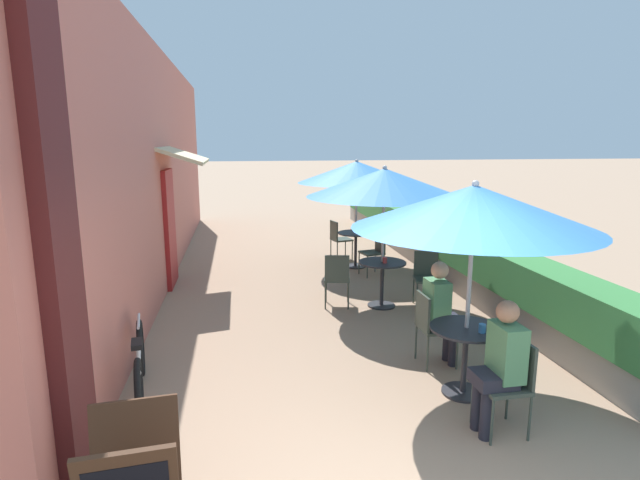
% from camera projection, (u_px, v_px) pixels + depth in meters
% --- Properties ---
extents(cafe_facade_wall, '(0.98, 13.79, 4.20)m').
position_uv_depth(cafe_facade_wall, '(162.00, 168.00, 9.30)').
color(cafe_facade_wall, '#C66B5B').
rests_on(cafe_facade_wall, ground_plane).
extents(planter_hedge, '(0.60, 12.79, 1.01)m').
position_uv_depth(planter_hedge, '(428.00, 240.00, 10.48)').
color(planter_hedge, gray).
rests_on(planter_hedge, ground_plane).
extents(patio_table_near, '(0.75, 0.75, 0.73)m').
position_uv_depth(patio_table_near, '(465.00, 347.00, 5.14)').
color(patio_table_near, '#28282D').
rests_on(patio_table_near, ground_plane).
extents(patio_umbrella_near, '(2.40, 2.40, 2.23)m').
position_uv_depth(patio_umbrella_near, '(474.00, 207.00, 4.85)').
color(patio_umbrella_near, '#B7B7BC').
rests_on(patio_umbrella_near, ground_plane).
extents(cafe_chair_near_left, '(0.41, 0.41, 0.87)m').
position_uv_depth(cafe_chair_near_left, '(510.00, 378.00, 4.47)').
color(cafe_chair_near_left, '#384238').
rests_on(cafe_chair_near_left, ground_plane).
extents(seated_patron_near_left, '(0.41, 0.34, 1.25)m').
position_uv_depth(seated_patron_near_left, '(500.00, 362.00, 4.41)').
color(seated_patron_near_left, '#23232D').
rests_on(seated_patron_near_left, ground_plane).
extents(cafe_chair_near_right, '(0.41, 0.41, 0.87)m').
position_uv_depth(cafe_chair_near_right, '(431.00, 323.00, 5.82)').
color(cafe_chair_near_right, '#384238').
rests_on(cafe_chair_near_right, ground_plane).
extents(seated_patron_near_right, '(0.41, 0.34, 1.25)m').
position_uv_depth(seated_patron_near_right, '(441.00, 309.00, 5.80)').
color(seated_patron_near_right, '#23232D').
rests_on(seated_patron_near_right, ground_plane).
extents(coffee_cup_near, '(0.07, 0.07, 0.09)m').
position_uv_depth(coffee_cup_near, '(482.00, 328.00, 4.95)').
color(coffee_cup_near, teal).
rests_on(coffee_cup_near, patio_table_near).
extents(patio_table_mid, '(0.75, 0.75, 0.73)m').
position_uv_depth(patio_table_mid, '(382.00, 275.00, 7.89)').
color(patio_table_mid, '#28282D').
rests_on(patio_table_mid, ground_plane).
extents(patio_umbrella_mid, '(2.40, 2.40, 2.23)m').
position_uv_depth(patio_umbrella_mid, '(384.00, 183.00, 7.60)').
color(patio_umbrella_mid, '#B7B7BC').
rests_on(patio_umbrella_mid, ground_plane).
extents(cafe_chair_mid_left, '(0.47, 0.47, 0.87)m').
position_uv_depth(cafe_chair_mid_left, '(337.00, 276.00, 7.84)').
color(cafe_chair_mid_left, '#384238').
rests_on(cafe_chair_mid_left, ground_plane).
extents(cafe_chair_mid_right, '(0.47, 0.47, 0.87)m').
position_uv_depth(cafe_chair_mid_right, '(427.00, 274.00, 7.93)').
color(cafe_chair_mid_right, '#384238').
rests_on(cafe_chair_mid_right, ground_plane).
extents(coffee_cup_mid, '(0.07, 0.07, 0.09)m').
position_uv_depth(coffee_cup_mid, '(385.00, 260.00, 7.76)').
color(coffee_cup_mid, '#B73D3D').
rests_on(coffee_cup_mid, patio_table_mid).
extents(patio_table_far, '(0.75, 0.75, 0.73)m').
position_uv_depth(patio_table_far, '(356.00, 242.00, 10.36)').
color(patio_table_far, '#28282D').
rests_on(patio_table_far, ground_plane).
extents(patio_umbrella_far, '(2.40, 2.40, 2.23)m').
position_uv_depth(patio_umbrella_far, '(357.00, 172.00, 10.07)').
color(patio_umbrella_far, '#B7B7BC').
rests_on(patio_umbrella_far, ground_plane).
extents(cafe_chair_far_left, '(0.48, 0.48, 0.87)m').
position_uv_depth(cafe_chair_far_left, '(375.00, 249.00, 9.74)').
color(cafe_chair_far_left, '#384238').
rests_on(cafe_chair_far_left, ground_plane).
extents(cafe_chair_far_right, '(0.48, 0.48, 0.87)m').
position_uv_depth(cafe_chair_far_right, '(338.00, 237.00, 10.98)').
color(cafe_chair_far_right, '#384238').
rests_on(cafe_chair_far_right, ground_plane).
extents(bicycle_leaning, '(0.34, 1.69, 0.73)m').
position_uv_depth(bicycle_leaning, '(140.00, 367.00, 5.10)').
color(bicycle_leaning, black).
rests_on(bicycle_leaning, ground_plane).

